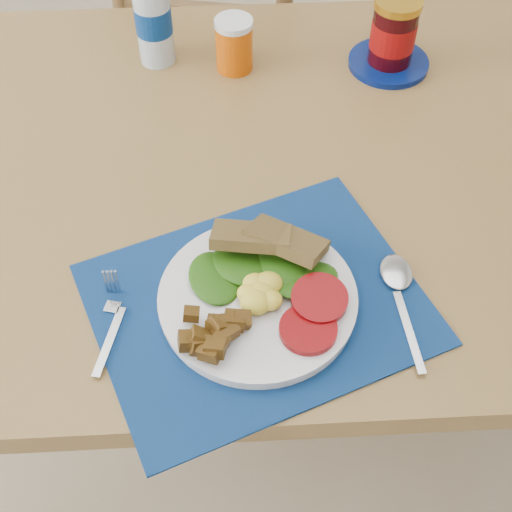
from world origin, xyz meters
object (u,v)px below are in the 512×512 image
at_px(water_bottle, 152,12).
at_px(juice_glass, 234,46).
at_px(jam_on_saucer, 393,38).
at_px(chair_far, 214,41).
at_px(breakfast_plate, 254,298).

distance_m(water_bottle, juice_glass, 0.15).
bearing_deg(water_bottle, jam_on_saucer, -5.49).
distance_m(chair_far, water_bottle, 0.46).
relative_size(chair_far, juice_glass, 12.13).
bearing_deg(water_bottle, chair_far, 74.15).
distance_m(breakfast_plate, water_bottle, 0.58).
bearing_deg(breakfast_plate, juice_glass, 108.11).
xyz_separation_m(breakfast_plate, jam_on_saucer, (0.27, 0.52, 0.04)).
bearing_deg(jam_on_saucer, juice_glass, 178.26).
height_order(chair_far, juice_glass, chair_far).
relative_size(chair_far, jam_on_saucer, 7.59).
bearing_deg(breakfast_plate, water_bottle, 121.94).
distance_m(breakfast_plate, juice_glass, 0.53).
xyz_separation_m(chair_far, juice_glass, (0.04, -0.37, 0.24)).
bearing_deg(water_bottle, breakfast_plate, -75.40).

